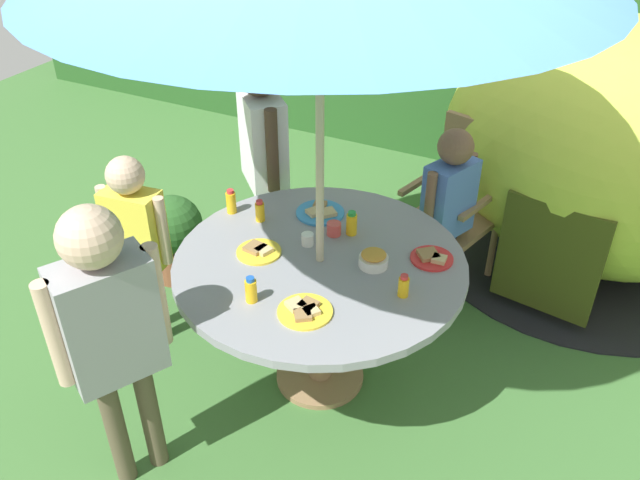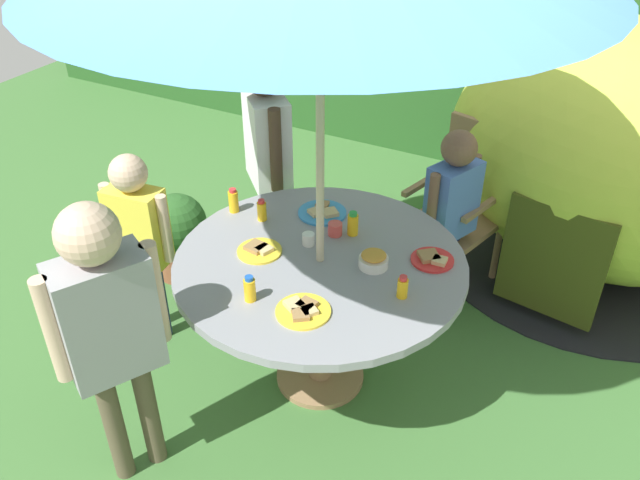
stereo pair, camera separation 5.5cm
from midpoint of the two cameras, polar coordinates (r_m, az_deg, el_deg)
ground_plane at (r=3.52m, az=-0.47°, el=-11.94°), size 10.00×10.00×0.02m
hedge_backdrop at (r=5.52m, az=14.40°, el=16.77°), size 9.00×0.70×1.94m
garden_table at (r=3.08m, az=-0.52°, el=-3.42°), size 1.35×1.35×0.76m
wooden_chair at (r=3.99m, az=11.69°, el=3.51°), size 0.56×0.58×1.00m
dome_tent at (r=4.37m, az=23.43°, el=7.38°), size 2.37×2.37×1.52m
potted_plant at (r=4.13m, az=-12.94°, el=0.39°), size 0.37×0.37×0.55m
child_in_blue_shirt at (r=3.62m, az=10.74°, el=3.55°), size 0.26×0.36×1.12m
child_in_white_shirt at (r=3.78m, az=-5.39°, el=8.59°), size 0.40×0.40×1.41m
child_in_yellow_shirt at (r=3.45m, az=-16.22°, el=0.94°), size 0.38×0.19×1.11m
child_in_grey_shirt at (r=2.63m, az=-18.44°, el=-6.65°), size 0.34×0.42×1.37m
snack_bowl at (r=2.96m, az=4.15°, el=-1.66°), size 0.13×0.13×0.08m
plate_near_right at (r=3.34m, az=-0.43°, el=2.46°), size 0.25×0.25×0.03m
plate_mid_right at (r=2.71m, az=-1.93°, el=-6.15°), size 0.23×0.23×0.03m
plate_mid_left at (r=3.04m, az=9.19°, el=-1.52°), size 0.20×0.20×0.03m
plate_near_left at (r=3.06m, az=-5.87°, el=-0.95°), size 0.21×0.21×0.03m
juice_bottle_far_left at (r=2.76m, az=-6.60°, el=-4.36°), size 0.05×0.05×0.12m
juice_bottle_far_right at (r=3.36m, az=-8.21°, el=3.30°), size 0.05×0.05×0.13m
juice_bottle_center_front at (r=3.28m, az=-5.73°, el=2.50°), size 0.05×0.05×0.12m
juice_bottle_center_back at (r=2.79m, az=6.72°, el=-4.01°), size 0.05×0.05×0.11m
juice_bottle_front_edge at (r=3.16m, az=2.27°, el=1.43°), size 0.05×0.05×0.12m
cup_near at (r=3.09m, az=-1.60°, el=0.05°), size 0.06×0.06×0.06m
cup_far at (r=3.17m, az=0.72°, el=0.98°), size 0.07×0.07×0.06m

